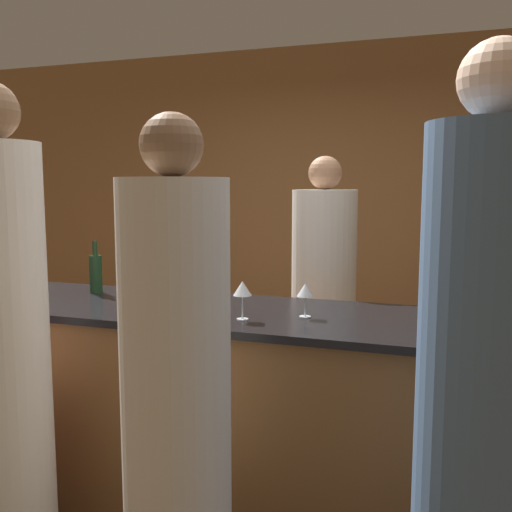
{
  "coord_description": "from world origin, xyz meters",
  "views": [
    {
      "loc": [
        1.0,
        -2.49,
        1.61
      ],
      "look_at": [
        0.12,
        0.1,
        1.27
      ],
      "focal_mm": 40.0,
      "sensor_mm": 36.0,
      "label": 1
    }
  ],
  "objects": [
    {
      "name": "wine_glass_1",
      "position": [
        0.15,
        -0.18,
        1.16
      ],
      "size": [
        0.08,
        0.08,
        0.17
      ],
      "color": "silver",
      "rests_on": "bar_counter"
    },
    {
      "name": "guest_1",
      "position": [
        -0.67,
        -0.73,
        0.94
      ],
      "size": [
        0.36,
        0.36,
        2.0
      ],
      "color": "silver",
      "rests_on": "ground_plane"
    },
    {
      "name": "bar_counter",
      "position": [
        0.0,
        0.0,
        0.51
      ],
      "size": [
        3.21,
        0.77,
        1.02
      ],
      "color": "brown",
      "rests_on": "ground_plane"
    },
    {
      "name": "wine_bottle_1",
      "position": [
        -0.84,
        0.17,
        1.13
      ],
      "size": [
        0.07,
        0.07,
        0.29
      ],
      "color": "#19381E",
      "rests_on": "bar_counter"
    },
    {
      "name": "guest_0",
      "position": [
        0.17,
        -0.87,
        0.85
      ],
      "size": [
        0.36,
        0.36,
        1.84
      ],
      "color": "silver",
      "rests_on": "ground_plane"
    },
    {
      "name": "bartender",
      "position": [
        0.3,
        0.84,
        0.82
      ],
      "size": [
        0.39,
        0.39,
        1.79
      ],
      "rotation": [
        0.0,
        0.0,
        3.14
      ],
      "color": "silver",
      "rests_on": "ground_plane"
    },
    {
      "name": "guest_2",
      "position": [
        1.1,
        -0.88,
        0.93
      ],
      "size": [
        0.36,
        0.36,
        1.98
      ],
      "color": "#4C6B93",
      "rests_on": "ground_plane"
    },
    {
      "name": "ground_plane",
      "position": [
        0.0,
        0.0,
        0.0
      ],
      "size": [
        14.0,
        14.0,
        0.0
      ],
      "primitive_type": "plane",
      "color": "#4C3823"
    },
    {
      "name": "wine_glass_3",
      "position": [
        0.4,
        -0.04,
        1.14
      ],
      "size": [
        0.08,
        0.08,
        0.15
      ],
      "color": "silver",
      "rests_on": "bar_counter"
    },
    {
      "name": "back_wall",
      "position": [
        0.0,
        2.43,
        1.4
      ],
      "size": [
        8.0,
        0.06,
        2.8
      ],
      "color": "olive",
      "rests_on": "ground_plane"
    }
  ]
}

